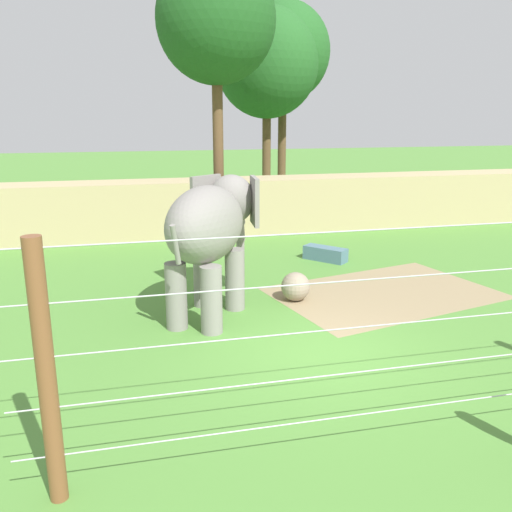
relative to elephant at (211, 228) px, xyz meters
The scene contains 10 objects.
ground_plane 3.83m from the elephant, 55.73° to the right, with size 120.00×120.00×0.00m, color #518938.
dirt_patch 5.12m from the elephant, ahead, with size 5.66×3.78×0.01m, color #937F5B.
embankment_wall 8.84m from the elephant, 78.09° to the left, with size 36.00×1.80×2.14m, color tan.
elephant is the anchor object (origin of this frame).
enrichment_ball 2.80m from the elephant, 10.48° to the left, with size 0.74×0.74×0.74m, color gray.
cable_fence 6.17m from the elephant, 72.88° to the right, with size 10.32×0.22×3.33m.
feed_trough 6.05m from the elephant, 42.04° to the left, with size 1.29×1.39×0.44m.
tree_far_left 18.59m from the elephant, 68.73° to the left, with size 4.85×4.85×10.22m.
tree_left_of_centre 12.64m from the elephant, 79.51° to the left, with size 4.80×4.80×10.72m.
tree_behind_wall 17.26m from the elephant, 71.12° to the left, with size 5.17×5.17×9.74m.
Camera 1 is at (-3.61, -9.32, 4.62)m, focal length 37.86 mm.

